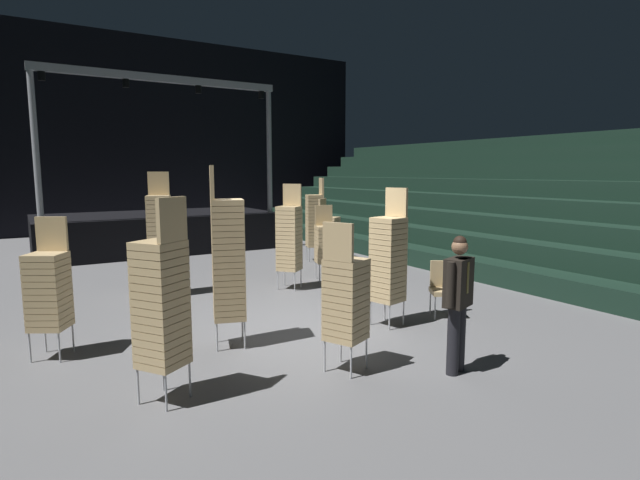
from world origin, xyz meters
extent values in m
cube|color=slate|center=(0.00, 0.00, -0.05)|extent=(22.00, 30.00, 0.10)
cube|color=black|center=(0.00, 15.00, 4.00)|extent=(22.00, 0.30, 8.00)
cube|color=black|center=(5.38, 1.00, 0.23)|extent=(0.75, 24.00, 0.45)
cube|color=black|center=(6.12, 1.00, 0.68)|extent=(0.75, 24.00, 0.45)
cube|color=black|center=(6.88, 1.00, 1.12)|extent=(0.75, 24.00, 0.45)
cube|color=black|center=(7.62, 1.00, 1.57)|extent=(0.75, 24.00, 0.45)
cube|color=black|center=(8.38, 1.00, 2.02)|extent=(0.75, 24.00, 0.45)
cube|color=black|center=(9.12, 1.00, 2.48)|extent=(0.75, 24.00, 0.45)
cube|color=black|center=(9.88, 1.00, 2.93)|extent=(0.75, 24.00, 0.45)
cube|color=black|center=(10.62, 1.00, 3.38)|extent=(0.75, 24.00, 0.45)
cube|color=black|center=(0.00, 9.26, 0.58)|extent=(7.04, 3.46, 1.15)
cylinder|color=#9EA0A8|center=(-3.27, 7.78, 3.12)|extent=(0.16, 0.16, 3.92)
cylinder|color=#9EA0A8|center=(3.27, 7.78, 3.12)|extent=(0.16, 0.16, 3.92)
cube|color=#9EA0A8|center=(0.00, 7.78, 5.08)|extent=(6.74, 0.20, 0.20)
cylinder|color=black|center=(-3.02, 7.78, 4.86)|extent=(0.18, 0.18, 0.22)
cylinder|color=black|center=(-1.01, 7.78, 4.86)|extent=(0.18, 0.18, 0.22)
cylinder|color=black|center=(1.01, 7.78, 4.86)|extent=(0.18, 0.18, 0.22)
cylinder|color=black|center=(3.02, 7.78, 4.86)|extent=(0.18, 0.18, 0.22)
cylinder|color=black|center=(0.84, -2.72, 0.42)|extent=(0.15, 0.15, 0.84)
cylinder|color=black|center=(0.67, -2.79, 0.42)|extent=(0.15, 0.15, 0.84)
cube|color=silver|center=(0.77, -2.81, 1.14)|extent=(0.20, 0.16, 0.60)
cube|color=black|center=(0.75, -2.75, 1.14)|extent=(0.45, 0.35, 0.60)
cube|color=brown|center=(0.79, -2.86, 1.21)|extent=(0.06, 0.03, 0.38)
cylinder|color=black|center=(0.97, -2.67, 1.15)|extent=(0.12, 0.12, 0.55)
cylinder|color=black|center=(0.53, -2.84, 1.15)|extent=(0.12, 0.12, 0.55)
sphere|color=#936B4C|center=(0.75, -2.75, 1.58)|extent=(0.20, 0.20, 0.20)
sphere|color=black|center=(0.75, -2.75, 1.63)|extent=(0.16, 0.16, 0.16)
cylinder|color=#B2B5BA|center=(-0.28, -1.74, 0.20)|extent=(0.02, 0.02, 0.40)
cylinder|color=#B2B5BA|center=(-0.13, -2.09, 0.20)|extent=(0.02, 0.02, 0.40)
cylinder|color=#B2B5BA|center=(-0.63, -1.90, 0.20)|extent=(0.02, 0.02, 0.40)
cylinder|color=#B2B5BA|center=(-0.47, -2.24, 0.20)|extent=(0.02, 0.02, 0.40)
cube|color=tan|center=(-0.38, -1.99, 0.44)|extent=(0.58, 0.58, 0.08)
cube|color=tan|center=(-0.38, -1.99, 0.53)|extent=(0.58, 0.58, 0.08)
cube|color=tan|center=(-0.38, -1.99, 0.61)|extent=(0.58, 0.58, 0.08)
cube|color=tan|center=(-0.38, -1.99, 0.70)|extent=(0.58, 0.58, 0.08)
cube|color=tan|center=(-0.38, -1.99, 0.78)|extent=(0.58, 0.58, 0.08)
cube|color=tan|center=(-0.38, -1.99, 0.87)|extent=(0.58, 0.58, 0.08)
cube|color=tan|center=(-0.38, -1.99, 0.95)|extent=(0.58, 0.58, 0.08)
cube|color=tan|center=(-0.38, -1.99, 1.04)|extent=(0.58, 0.58, 0.08)
cube|color=tan|center=(-0.38, -1.99, 1.12)|extent=(0.58, 0.58, 0.08)
cube|color=tan|center=(-0.38, -1.99, 1.21)|extent=(0.58, 0.58, 0.08)
cube|color=tan|center=(-0.38, -1.99, 1.29)|extent=(0.58, 0.58, 0.08)
cube|color=tan|center=(-0.38, -1.99, 1.38)|extent=(0.58, 0.58, 0.08)
cube|color=tan|center=(-0.55, -2.07, 1.65)|extent=(0.21, 0.39, 0.46)
cylinder|color=#B2B5BA|center=(-2.80, -1.62, 0.20)|extent=(0.02, 0.02, 0.40)
cylinder|color=#B2B5BA|center=(-2.49, -1.41, 0.20)|extent=(0.02, 0.02, 0.40)
cylinder|color=#B2B5BA|center=(-2.59, -1.94, 0.20)|extent=(0.02, 0.02, 0.40)
cylinder|color=#B2B5BA|center=(-2.27, -1.72, 0.20)|extent=(0.02, 0.02, 0.40)
cube|color=tan|center=(-2.54, -1.67, 0.44)|extent=(0.61, 0.61, 0.08)
cube|color=tan|center=(-2.54, -1.67, 0.53)|extent=(0.61, 0.61, 0.08)
cube|color=tan|center=(-2.54, -1.67, 0.61)|extent=(0.61, 0.61, 0.08)
cube|color=tan|center=(-2.54, -1.67, 0.70)|extent=(0.61, 0.61, 0.08)
cube|color=tan|center=(-2.54, -1.67, 0.78)|extent=(0.61, 0.61, 0.08)
cube|color=tan|center=(-2.54, -1.67, 0.87)|extent=(0.61, 0.61, 0.08)
cube|color=tan|center=(-2.54, -1.67, 0.95)|extent=(0.61, 0.61, 0.08)
cube|color=tan|center=(-2.54, -1.67, 1.04)|extent=(0.61, 0.61, 0.08)
cube|color=tan|center=(-2.54, -1.67, 1.12)|extent=(0.61, 0.61, 0.08)
cube|color=tan|center=(-2.54, -1.67, 1.21)|extent=(0.61, 0.61, 0.08)
cube|color=tan|center=(-2.54, -1.67, 1.29)|extent=(0.61, 0.61, 0.08)
cube|color=tan|center=(-2.54, -1.67, 1.38)|extent=(0.61, 0.61, 0.08)
cube|color=tan|center=(-2.54, -1.67, 1.46)|extent=(0.61, 0.61, 0.08)
cube|color=tan|center=(-2.54, -1.67, 1.55)|extent=(0.61, 0.61, 0.08)
cube|color=tan|center=(-2.54, -1.67, 1.63)|extent=(0.61, 0.61, 0.08)
cube|color=tan|center=(-2.54, -1.67, 1.72)|extent=(0.61, 0.61, 0.08)
cube|color=tan|center=(-2.43, -1.83, 1.99)|extent=(0.36, 0.27, 0.46)
cylinder|color=#B2B5BA|center=(-1.05, -0.28, 0.20)|extent=(0.02, 0.02, 0.40)
cylinder|color=#B2B5BA|center=(-1.17, -0.64, 0.20)|extent=(0.02, 0.02, 0.40)
cylinder|color=#B2B5BA|center=(-1.42, -0.16, 0.20)|extent=(0.02, 0.02, 0.40)
cylinder|color=#B2B5BA|center=(-1.53, -0.53, 0.20)|extent=(0.02, 0.02, 0.40)
cube|color=tan|center=(-1.29, -0.40, 0.44)|extent=(0.55, 0.55, 0.08)
cube|color=tan|center=(-1.29, -0.40, 0.53)|extent=(0.55, 0.55, 0.08)
cube|color=tan|center=(-1.29, -0.40, 0.61)|extent=(0.55, 0.55, 0.08)
cube|color=tan|center=(-1.29, -0.40, 0.70)|extent=(0.55, 0.55, 0.08)
cube|color=tan|center=(-1.29, -0.40, 0.78)|extent=(0.55, 0.55, 0.08)
cube|color=tan|center=(-1.29, -0.40, 0.87)|extent=(0.55, 0.55, 0.08)
cube|color=tan|center=(-1.29, -0.40, 0.95)|extent=(0.55, 0.55, 0.08)
cube|color=tan|center=(-1.29, -0.40, 1.04)|extent=(0.55, 0.55, 0.08)
cube|color=tan|center=(-1.29, -0.40, 1.12)|extent=(0.55, 0.55, 0.08)
cube|color=tan|center=(-1.29, -0.40, 1.21)|extent=(0.55, 0.55, 0.08)
cube|color=tan|center=(-1.29, -0.40, 1.29)|extent=(0.55, 0.55, 0.08)
cube|color=tan|center=(-1.29, -0.40, 1.38)|extent=(0.55, 0.55, 0.08)
cube|color=tan|center=(-1.29, -0.40, 1.46)|extent=(0.55, 0.55, 0.08)
cube|color=tan|center=(-1.29, -0.40, 1.55)|extent=(0.55, 0.55, 0.08)
cube|color=tan|center=(-1.29, -0.40, 1.63)|extent=(0.55, 0.55, 0.08)
cube|color=tan|center=(-1.29, -0.40, 1.72)|extent=(0.55, 0.55, 0.08)
cube|color=tan|center=(-1.29, -0.40, 1.80)|extent=(0.55, 0.55, 0.08)
cube|color=tan|center=(-1.29, -0.40, 1.89)|extent=(0.55, 0.55, 0.08)
cube|color=tan|center=(-1.29, -0.40, 1.97)|extent=(0.55, 0.55, 0.08)
cube|color=tan|center=(-1.29, -0.40, 2.06)|extent=(0.55, 0.55, 0.08)
cube|color=tan|center=(-1.48, -0.34, 2.33)|extent=(0.17, 0.40, 0.46)
cylinder|color=#B2B5BA|center=(2.33, 2.39, 0.20)|extent=(0.02, 0.02, 0.40)
cylinder|color=#B2B5BA|center=(1.97, 2.51, 0.20)|extent=(0.02, 0.02, 0.40)
cylinder|color=#B2B5BA|center=(2.44, 2.75, 0.20)|extent=(0.02, 0.02, 0.40)
cylinder|color=#B2B5BA|center=(2.08, 2.87, 0.20)|extent=(0.02, 0.02, 0.40)
cube|color=tan|center=(2.20, 2.63, 0.44)|extent=(0.55, 0.55, 0.08)
cube|color=tan|center=(2.20, 2.63, 0.53)|extent=(0.55, 0.55, 0.08)
cube|color=tan|center=(2.20, 2.63, 0.61)|extent=(0.55, 0.55, 0.08)
cube|color=tan|center=(2.20, 2.63, 0.70)|extent=(0.55, 0.55, 0.08)
cube|color=tan|center=(2.20, 2.63, 0.78)|extent=(0.55, 0.55, 0.08)
cube|color=tan|center=(2.20, 2.63, 0.87)|extent=(0.55, 0.55, 0.08)
cube|color=tan|center=(2.20, 2.63, 0.95)|extent=(0.55, 0.55, 0.08)
cube|color=tan|center=(2.20, 2.63, 1.04)|extent=(0.55, 0.55, 0.08)
cube|color=tan|center=(2.20, 2.63, 1.12)|extent=(0.55, 0.55, 0.08)
cube|color=tan|center=(2.20, 2.63, 1.21)|extent=(0.55, 0.55, 0.08)
cube|color=tan|center=(2.26, 2.82, 1.48)|extent=(0.40, 0.17, 0.46)
cylinder|color=#B2B5BA|center=(1.07, 2.03, 0.20)|extent=(0.02, 0.02, 0.40)
cylinder|color=#B2B5BA|center=(0.82, 2.31, 0.20)|extent=(0.02, 0.02, 0.40)
cylinder|color=#B2B5BA|center=(1.35, 2.27, 0.20)|extent=(0.02, 0.02, 0.40)
cylinder|color=#B2B5BA|center=(1.11, 2.56, 0.20)|extent=(0.02, 0.02, 0.40)
cube|color=tan|center=(1.09, 2.29, 0.44)|extent=(0.62, 0.62, 0.08)
cube|color=tan|center=(1.09, 2.29, 0.53)|extent=(0.62, 0.62, 0.08)
cube|color=tan|center=(1.09, 2.29, 0.61)|extent=(0.62, 0.62, 0.08)
cube|color=tan|center=(1.09, 2.29, 0.70)|extent=(0.62, 0.62, 0.08)
cube|color=tan|center=(1.09, 2.29, 0.78)|extent=(0.62, 0.62, 0.08)
cube|color=tan|center=(1.09, 2.29, 0.87)|extent=(0.62, 0.62, 0.08)
cube|color=tan|center=(1.09, 2.29, 0.95)|extent=(0.62, 0.62, 0.08)
cube|color=tan|center=(1.09, 2.29, 1.04)|extent=(0.62, 0.62, 0.08)
cube|color=tan|center=(1.09, 2.29, 1.12)|extent=(0.62, 0.62, 0.08)
cube|color=tan|center=(1.09, 2.29, 1.21)|extent=(0.62, 0.62, 0.08)
cube|color=tan|center=(1.09, 2.29, 1.29)|extent=(0.62, 0.62, 0.08)
cube|color=tan|center=(1.09, 2.29, 1.38)|extent=(0.62, 0.62, 0.08)
cube|color=tan|center=(1.09, 2.29, 1.46)|extent=(0.62, 0.62, 0.08)
cube|color=tan|center=(1.09, 2.29, 1.55)|extent=(0.62, 0.62, 0.08)
cube|color=tan|center=(1.09, 2.29, 1.63)|extent=(0.62, 0.62, 0.08)
cube|color=tan|center=(1.09, 2.29, 1.72)|extent=(0.62, 0.62, 0.08)
cube|color=tan|center=(1.23, 2.42, 1.99)|extent=(0.30, 0.34, 0.46)
cylinder|color=#B2B5BA|center=(3.01, 4.79, 0.20)|extent=(0.02, 0.02, 0.40)
cylinder|color=#B2B5BA|center=(3.14, 5.15, 0.20)|extent=(0.02, 0.02, 0.40)
cylinder|color=#B2B5BA|center=(3.38, 4.66, 0.20)|extent=(0.02, 0.02, 0.40)
cylinder|color=#B2B5BA|center=(3.50, 5.02, 0.20)|extent=(0.02, 0.02, 0.40)
cube|color=tan|center=(3.26, 4.91, 0.44)|extent=(0.56, 0.56, 0.08)
cube|color=tan|center=(3.26, 4.91, 0.53)|extent=(0.56, 0.56, 0.08)
cube|color=tan|center=(3.26, 4.91, 0.61)|extent=(0.56, 0.56, 0.08)
cube|color=tan|center=(3.26, 4.91, 0.70)|extent=(0.56, 0.56, 0.08)
cube|color=tan|center=(3.26, 4.91, 0.78)|extent=(0.56, 0.56, 0.08)
cube|color=tan|center=(3.26, 4.91, 0.87)|extent=(0.56, 0.56, 0.08)
cube|color=tan|center=(3.26, 4.91, 0.95)|extent=(0.56, 0.56, 0.08)
cube|color=tan|center=(3.26, 4.91, 1.04)|extent=(0.56, 0.56, 0.08)
cube|color=tan|center=(3.26, 4.91, 1.12)|extent=(0.56, 0.56, 0.08)
cube|color=tan|center=(3.26, 4.91, 1.21)|extent=(0.56, 0.56, 0.08)
cube|color=tan|center=(3.26, 4.91, 1.29)|extent=(0.56, 0.56, 0.08)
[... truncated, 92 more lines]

